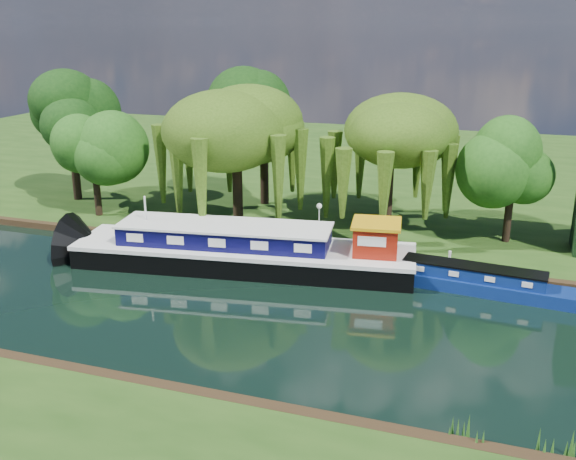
% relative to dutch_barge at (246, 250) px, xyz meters
% --- Properties ---
extents(ground, '(120.00, 120.00, 0.00)m').
position_rel_dutch_barge_xyz_m(ground, '(2.67, -5.74, -1.06)').
color(ground, black).
extents(far_bank, '(120.00, 52.00, 0.45)m').
position_rel_dutch_barge_xyz_m(far_bank, '(2.67, 28.26, -0.84)').
color(far_bank, '#1D3D10').
rests_on(far_bank, ground).
extents(dutch_barge, '(20.75, 7.34, 4.29)m').
position_rel_dutch_barge_xyz_m(dutch_barge, '(0.00, 0.00, 0.00)').
color(dutch_barge, black).
rests_on(dutch_barge, ground).
extents(narrowboat, '(10.89, 2.81, 1.57)m').
position_rel_dutch_barge_xyz_m(narrowboat, '(13.13, 0.66, -0.50)').
color(narrowboat, navy).
rests_on(narrowboat, ground).
extents(red_dinghy, '(3.49, 2.52, 0.72)m').
position_rel_dutch_barge_xyz_m(red_dinghy, '(-8.36, -0.79, -1.06)').
color(red_dinghy, maroon).
rests_on(red_dinghy, ground).
extents(willow_left, '(7.63, 7.63, 9.14)m').
position_rel_dutch_barge_xyz_m(willow_left, '(-3.31, 6.68, 6.03)').
color(willow_left, black).
rests_on(willow_left, far_bank).
extents(willow_right, '(6.81, 6.81, 8.30)m').
position_rel_dutch_barge_xyz_m(willow_right, '(6.90, 8.56, 5.44)').
color(willow_right, black).
rests_on(willow_right, far_bank).
extents(tree_far_left, '(4.57, 4.57, 7.37)m').
position_rel_dutch_barge_xyz_m(tree_far_left, '(-13.94, 5.35, 4.44)').
color(tree_far_left, black).
rests_on(tree_far_left, far_bank).
extents(tree_far_back, '(5.48, 5.48, 9.21)m').
position_rel_dutch_barge_xyz_m(tree_far_back, '(-18.20, 8.70, 5.81)').
color(tree_far_back, black).
rests_on(tree_far_back, far_bank).
extents(tree_far_mid, '(5.85, 5.85, 9.57)m').
position_rel_dutch_barge_xyz_m(tree_far_mid, '(-3.42, 12.31, 5.98)').
color(tree_far_mid, black).
rests_on(tree_far_mid, far_bank).
extents(tree_far_right, '(4.27, 4.27, 6.98)m').
position_rel_dutch_barge_xyz_m(tree_far_right, '(14.75, 8.64, 4.20)').
color(tree_far_right, black).
rests_on(tree_far_right, far_bank).
extents(lamppost, '(0.36, 0.36, 2.56)m').
position_rel_dutch_barge_xyz_m(lamppost, '(3.17, 4.76, 1.36)').
color(lamppost, silver).
rests_on(lamppost, far_bank).
extents(mooring_posts, '(19.16, 0.16, 1.00)m').
position_rel_dutch_barge_xyz_m(mooring_posts, '(2.17, 2.66, -0.11)').
color(mooring_posts, silver).
rests_on(mooring_posts, far_bank).
extents(reeds_near, '(33.70, 1.50, 1.10)m').
position_rel_dutch_barge_xyz_m(reeds_near, '(9.55, -13.31, -0.51)').
color(reeds_near, '#235316').
rests_on(reeds_near, ground).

